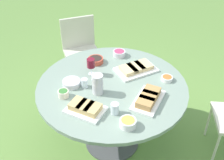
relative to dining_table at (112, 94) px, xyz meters
The scene contains 16 objects.
ground_plane 0.66m from the dining_table, ahead, with size 40.00×40.00×0.00m, color #668E42.
dining_table is the anchor object (origin of this frame).
chair_far_back 1.23m from the dining_table, 101.11° to the right, with size 0.51×0.50×0.89m.
water_pitcher 0.26m from the dining_table, 10.15° to the left, with size 0.11×0.10×0.19m.
wine_glass 0.36m from the dining_table, 72.61° to the right, with size 0.08×0.08×0.17m.
platter_bread_main 0.36m from the dining_table, 165.79° to the right, with size 0.41×0.27×0.06m.
platter_charcuterie 0.41m from the dining_table, 112.73° to the left, with size 0.42×0.37×0.07m.
platter_sandwich_side 0.43m from the dining_table, 26.86° to the left, with size 0.35×0.38×0.07m.
bowl_fries 0.56m from the dining_table, 72.44° to the left, with size 0.13×0.13×0.07m.
bowl_salad 0.48m from the dining_table, ahead, with size 0.09×0.09×0.06m.
bowl_olives 0.45m from the dining_table, 97.27° to the right, with size 0.16×0.16×0.05m.
bowl_dip_red 0.54m from the dining_table, 129.19° to the right, with size 0.13×0.13×0.06m.
bowl_dip_cream 0.40m from the dining_table, 30.95° to the right, with size 0.17×0.17×0.05m.
bowl_roasted_veg 0.54m from the dining_table, 157.96° to the left, with size 0.11×0.11×0.04m.
cup_water_near 0.41m from the dining_table, 62.70° to the left, with size 0.07×0.07×0.10m.
cup_water_far 0.29m from the dining_table, 25.17° to the right, with size 0.06×0.06×0.09m.
Camera 1 is at (1.06, 1.77, 2.36)m, focal length 45.00 mm.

